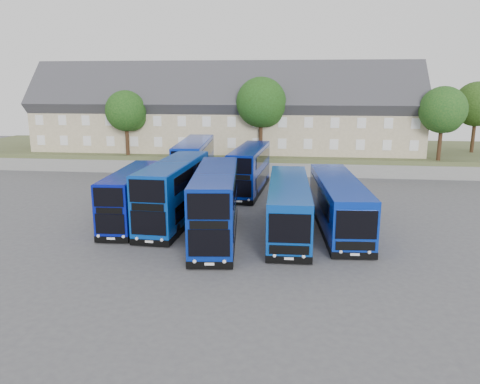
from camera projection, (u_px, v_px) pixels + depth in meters
name	position (u px, v px, depth m)	size (l,w,h in m)	color
ground	(203.00, 244.00, 31.13)	(120.00, 120.00, 0.00)	#48484D
retaining_wall	(242.00, 169.00, 54.18)	(70.00, 0.40, 1.50)	slate
earth_bank	(250.00, 154.00, 63.79)	(80.00, 20.00, 2.00)	#4F5831
terrace_row	(224.00, 114.00, 58.99)	(48.00, 10.40, 11.20)	tan
dd_front_left	(132.00, 198.00, 35.46)	(2.71, 10.12, 3.99)	#081396
dd_front_mid	(174.00, 193.00, 35.56)	(3.21, 11.85, 4.67)	#083CA2
dd_front_right	(216.00, 205.00, 31.89)	(3.86, 12.01, 4.69)	#082492
dd_rear_left	(195.00, 165.00, 47.44)	(3.54, 12.13, 4.76)	#0827A1
dd_rear_right	(250.00, 170.00, 45.55)	(3.32, 11.14, 4.37)	navy
coach_east_a	(288.00, 207.00, 33.49)	(3.07, 13.28, 3.61)	#093EA5
coach_east_b	(338.00, 204.00, 34.22)	(3.73, 13.46, 3.64)	#092BA6
tree_west	(127.00, 112.00, 55.35)	(4.80, 4.80, 7.65)	#382314
tree_mid	(262.00, 104.00, 53.82)	(5.76, 5.76, 9.18)	#382314
tree_east	(444.00, 112.00, 51.26)	(5.12, 5.12, 8.16)	#382314
tree_far	(478.00, 106.00, 57.28)	(5.44, 5.44, 8.67)	#382314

